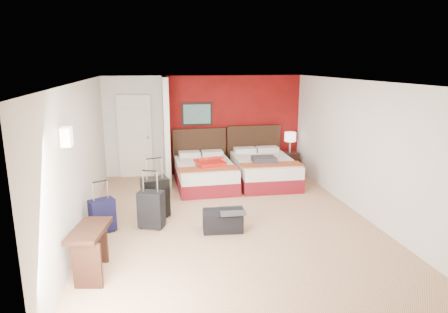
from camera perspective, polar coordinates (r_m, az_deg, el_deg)
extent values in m
plane|color=#D8AC85|center=(7.32, 0.71, -9.10)|extent=(6.50, 6.50, 0.00)
cube|color=silver|center=(10.09, -2.83, 4.55)|extent=(5.00, 0.04, 2.50)
cube|color=silver|center=(6.92, -20.04, -0.39)|extent=(0.04, 6.50, 2.50)
cube|color=black|center=(9.97, -3.95, 6.17)|extent=(0.78, 0.03, 0.58)
cube|color=white|center=(5.32, -21.89, 2.67)|extent=(0.12, 0.20, 0.24)
cube|color=maroon|center=(10.19, 1.38, 4.66)|extent=(3.50, 0.04, 2.50)
cube|color=silver|center=(9.38, -8.38, 3.75)|extent=(0.12, 1.20, 2.50)
cube|color=silver|center=(10.00, -12.77, 2.85)|extent=(0.82, 0.06, 2.05)
cube|color=silver|center=(9.14, -2.78, -2.64)|extent=(1.32, 1.86, 0.55)
cube|color=white|center=(9.46, 5.84, -2.06)|extent=(1.40, 1.96, 0.58)
cube|color=red|center=(8.98, -2.09, -0.78)|extent=(0.80, 0.96, 0.10)
cube|color=#3D3C42|center=(9.06, 5.81, -0.44)|extent=(0.54, 0.44, 0.13)
cube|color=black|center=(10.45, 9.45, -0.80)|extent=(0.39, 0.39, 0.54)
cylinder|color=white|center=(10.33, 9.56, 2.05)|extent=(0.31, 0.31, 0.52)
cube|color=black|center=(7.41, -9.90, -6.05)|extent=(0.54, 0.42, 0.72)
cube|color=black|center=(6.97, -10.48, -7.74)|extent=(0.49, 0.40, 0.63)
cube|color=black|center=(7.00, -17.20, -8.38)|extent=(0.47, 0.40, 0.55)
cube|color=black|center=(6.79, -0.18, -9.39)|extent=(0.70, 0.41, 0.34)
cube|color=#3D3D43|center=(6.70, 1.17, -7.90)|extent=(0.43, 0.36, 0.06)
cube|color=black|center=(5.72, -18.73, -12.91)|extent=(0.55, 0.87, 0.68)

